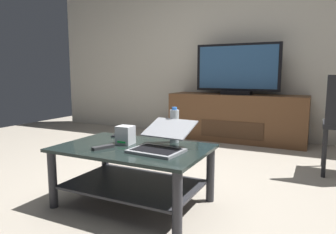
{
  "coord_description": "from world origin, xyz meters",
  "views": [
    {
      "loc": [
        1.1,
        -2.12,
        0.94
      ],
      "look_at": [
        -0.02,
        0.17,
        0.58
      ],
      "focal_mm": 32.68,
      "sensor_mm": 36.0,
      "label": 1
    }
  ],
  "objects": [
    {
      "name": "cell_phone",
      "position": [
        -0.37,
        -0.06,
        0.43
      ],
      "size": [
        0.11,
        0.15,
        0.01
      ],
      "primitive_type": "cube",
      "rotation": [
        0.0,
        0.0,
        0.29
      ],
      "color": "black",
      "rests_on": "coffee_table"
    },
    {
      "name": "television",
      "position": [
        0.09,
        2.09,
        0.99
      ],
      "size": [
        1.15,
        0.2,
        0.69
      ],
      "color": "black",
      "rests_on": "media_cabinet"
    },
    {
      "name": "laptop",
      "position": [
        0.17,
        -0.33,
        0.49
      ],
      "size": [
        0.37,
        0.44,
        0.18
      ],
      "color": "gray",
      "rests_on": "coffee_table"
    },
    {
      "name": "ground_plane",
      "position": [
        0.0,
        0.0,
        0.0
      ],
      "size": [
        7.68,
        7.68,
        0.0
      ],
      "primitive_type": "plane",
      "color": "#9E9384"
    },
    {
      "name": "media_cabinet",
      "position": [
        0.09,
        2.11,
        0.33
      ],
      "size": [
        1.87,
        0.5,
        0.65
      ],
      "color": "brown",
      "rests_on": "ground"
    },
    {
      "name": "back_wall",
      "position": [
        0.0,
        2.43,
        1.4
      ],
      "size": [
        6.4,
        0.12,
        2.8
      ],
      "primitive_type": "cube",
      "color": "beige",
      "rests_on": "ground"
    },
    {
      "name": "tv_remote",
      "position": [
        -0.2,
        -0.47,
        0.44
      ],
      "size": [
        0.1,
        0.16,
        0.02
      ],
      "primitive_type": "cube",
      "rotation": [
        0.0,
        0.0,
        -0.38
      ],
      "color": "#2D2D30",
      "rests_on": "coffee_table"
    },
    {
      "name": "router_box",
      "position": [
        -0.15,
        -0.28,
        0.49
      ],
      "size": [
        0.12,
        0.11,
        0.13
      ],
      "color": "silver",
      "rests_on": "coffee_table"
    },
    {
      "name": "water_bottle_near",
      "position": [
        0.15,
        -0.07,
        0.55
      ],
      "size": [
        0.07,
        0.07,
        0.27
      ],
      "color": "silver",
      "rests_on": "coffee_table"
    },
    {
      "name": "coffee_table",
      "position": [
        -0.05,
        -0.33,
        0.29
      ],
      "size": [
        1.06,
        0.69,
        0.43
      ],
      "color": "black",
      "rests_on": "ground"
    }
  ]
}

